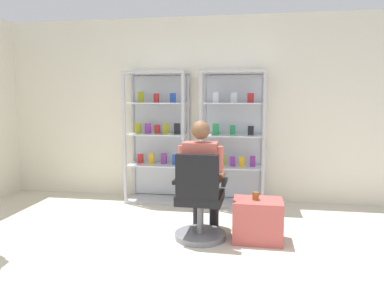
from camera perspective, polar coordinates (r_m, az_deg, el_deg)
The scene contains 7 objects.
back_wall at distance 5.55m, azimuth 0.83°, elevation 5.35°, with size 6.00×0.10×2.70m, color silver.
display_cabinet_left at distance 5.45m, azimuth -5.28°, elevation 1.19°, with size 0.90×0.45×1.90m.
display_cabinet_right at distance 5.28m, azimuth 6.34°, elevation 0.99°, with size 0.90×0.45×1.90m.
office_chair at distance 3.99m, azimuth 1.18°, elevation -9.36°, with size 0.57×0.56×0.96m.
seated_shopkeeper at distance 4.07m, azimuth 1.58°, elevation -4.40°, with size 0.49×0.57×1.29m.
storage_crate at distance 4.08m, azimuth 10.11°, elevation -11.55°, with size 0.52×0.38×0.45m, color #B24C47.
tea_glass at distance 4.00m, azimuth 9.82°, elevation -7.92°, with size 0.07×0.07×0.08m, color brown.
Camera 1 is at (0.83, -2.48, 1.53)m, focal length 34.46 mm.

